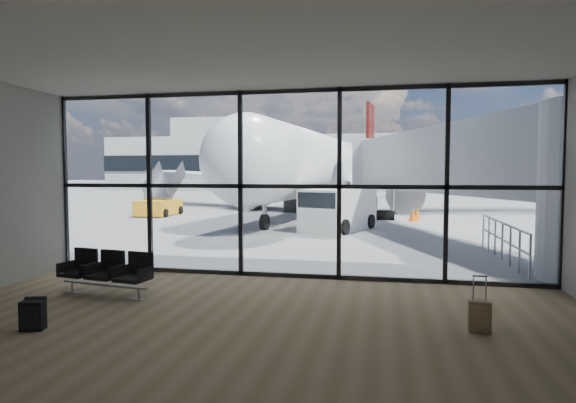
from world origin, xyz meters
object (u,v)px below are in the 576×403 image
(service_van, at_px, (338,209))
(suitcase, at_px, (480,316))
(seating_row, at_px, (108,271))
(airliner, at_px, (336,167))
(backpack, at_px, (32,315))
(belt_loader, at_px, (304,201))
(mobile_stairs, at_px, (160,205))

(service_van, bearing_deg, suitcase, -54.44)
(seating_row, relative_size, service_van, 0.45)
(seating_row, xyz_separation_m, airliner, (2.15, 26.14, 2.47))
(backpack, xyz_separation_m, belt_loader, (0.28, 25.11, 0.41))
(seating_row, bearing_deg, backpack, -78.81)
(backpack, relative_size, service_van, 0.11)
(mobile_stairs, bearing_deg, service_van, -27.82)
(airliner, bearing_deg, belt_loader, -111.38)
(seating_row, height_order, belt_loader, belt_loader)
(belt_loader, distance_m, mobile_stairs, 9.45)
(belt_loader, bearing_deg, backpack, -79.03)
(airliner, height_order, service_van, airliner)
(backpack, xyz_separation_m, service_van, (3.51, 14.47, 0.69))
(airliner, bearing_deg, mobile_stairs, -132.07)
(backpack, relative_size, suitcase, 0.58)
(seating_row, distance_m, mobile_stairs, 19.22)
(backpack, distance_m, mobile_stairs, 21.39)
(seating_row, relative_size, suitcase, 2.29)
(backpack, xyz_separation_m, suitcase, (6.98, 1.27, 0.02))
(backpack, distance_m, service_van, 14.91)
(service_van, relative_size, belt_loader, 1.02)
(service_van, xyz_separation_m, belt_loader, (-3.23, 10.64, -0.27))
(suitcase, relative_size, airliner, 0.02)
(seating_row, bearing_deg, service_van, 82.52)
(belt_loader, bearing_deg, mobile_stairs, -135.43)
(mobile_stairs, bearing_deg, backpack, -70.63)
(suitcase, height_order, belt_loader, belt_loader)
(suitcase, height_order, airliner, airliner)
(airliner, distance_m, service_van, 14.19)
(service_van, relative_size, mobile_stairs, 1.23)
(mobile_stairs, bearing_deg, seating_row, -68.42)
(suitcase, distance_m, airliner, 27.74)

